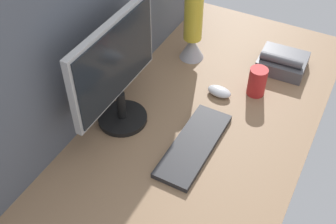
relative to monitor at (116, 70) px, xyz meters
The scene contains 8 objects.
ground_plane 35.19cm from the monitor, 86.08° to the right, with size 180.00×80.00×3.00cm, color #8C6B4C.
cubicle_wall_back 20.79cm from the monitor, 82.10° to the left, with size 180.00×5.50×79.34cm.
monitor is the anchor object (origin of this frame).
keyboard 36.76cm from the monitor, 89.53° to the right, with size 37.00×13.00×2.00cm, color #262628.
mouse 44.97cm from the monitor, 42.11° to the right, with size 5.60×9.60×3.40cm, color silver.
mug_red_plastic 56.20cm from the monitor, 46.36° to the right, with size 6.97×6.97×11.69cm.
lava_lamp 47.98cm from the monitor, ahead, with size 10.56×10.56×34.57cm.
desk_phone 74.13cm from the monitor, 37.21° to the right, with size 17.71×19.63×8.80cm.
Camera 1 is at (-90.06, -40.95, 109.13)cm, focal length 44.76 mm.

